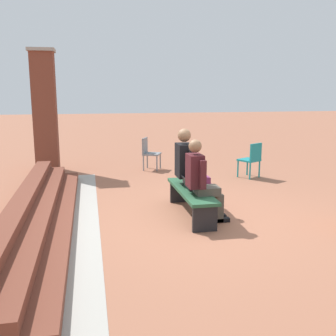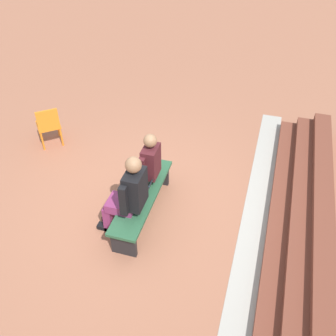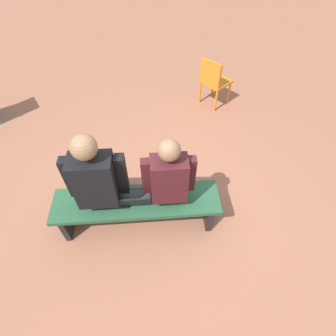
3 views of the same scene
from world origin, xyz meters
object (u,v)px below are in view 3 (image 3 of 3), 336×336
object	(u,v)px
person_student	(168,179)
plastic_chair_far_left	(214,80)
laptop	(136,199)
bench	(137,205)
person_adult	(99,180)

from	to	relation	value
person_student	plastic_chair_far_left	distance (m)	2.46
plastic_chair_far_left	laptop	bearing A→B (deg)	61.31
bench	person_student	world-z (taller)	person_student
bench	plastic_chair_far_left	distance (m)	2.67
person_student	plastic_chair_far_left	size ratio (longest dim) A/B	1.57
bench	person_adult	world-z (taller)	person_adult
laptop	person_adult	bearing A→B (deg)	-13.42
person_adult	laptop	size ratio (longest dim) A/B	4.44
plastic_chair_far_left	person_student	bearing A→B (deg)	67.55
person_student	person_adult	xyz separation A→B (m)	(0.70, -0.01, 0.04)
person_student	laptop	distance (m)	0.41
bench	plastic_chair_far_left	bearing A→B (deg)	-118.89
person_student	person_adult	size ratio (longest dim) A/B	0.93
bench	laptop	bearing A→B (deg)	106.66
bench	laptop	world-z (taller)	laptop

